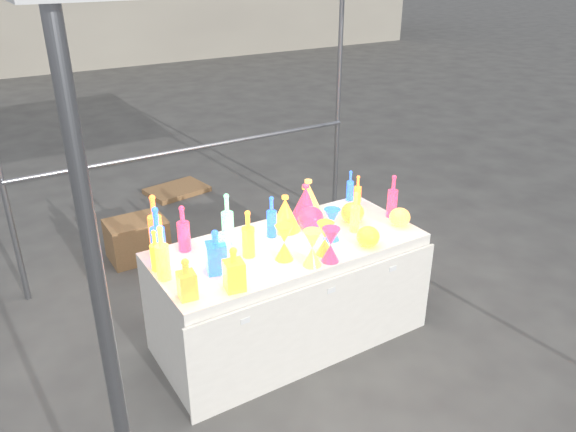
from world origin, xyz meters
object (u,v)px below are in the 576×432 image
hourglass_0 (325,238)px  lampshade_0 (285,213)px  decanter_0 (234,269)px  display_table (289,292)px  bottle_0 (156,250)px  cardboard_box_closed (137,239)px  globe_0 (368,238)px

hourglass_0 → lampshade_0: lampshade_0 is taller
decanter_0 → hourglass_0: (0.67, 0.07, -0.02)m
display_table → bottle_0: (-0.85, 0.14, 0.51)m
cardboard_box_closed → decanter_0: size_ratio=1.87×
cardboard_box_closed → globe_0: globe_0 is taller
hourglass_0 → lampshade_0: size_ratio=0.88×
bottle_0 → decanter_0: bearing=-55.9°
lampshade_0 → decanter_0: bearing=-158.9°
bottle_0 → globe_0: bearing=-18.9°
decanter_0 → globe_0: decanter_0 is taller
cardboard_box_closed → bottle_0: size_ratio=1.88×
decanter_0 → lampshade_0: 0.82m
cardboard_box_closed → hourglass_0: size_ratio=2.26×
decanter_0 → lampshade_0: size_ratio=1.07×
bottle_0 → decanter_0: 0.53m
display_table → lampshade_0: lampshade_0 is taller
bottle_0 → cardboard_box_closed: bearing=78.5°
lampshade_0 → globe_0: bearing=-72.7°
bottle_0 → hourglass_0: bottle_0 is taller
globe_0 → lampshade_0: 0.60m
display_table → cardboard_box_closed: (-0.53, 1.70, -0.19)m
cardboard_box_closed → lampshade_0: (0.63, -1.50, 0.69)m
bottle_0 → globe_0: (1.27, -0.44, -0.07)m
hourglass_0 → globe_0: size_ratio=1.46×
cardboard_box_closed → bottle_0: bottle_0 is taller
display_table → lampshade_0: size_ratio=7.31×
bottle_0 → lampshade_0: bottle_0 is taller
cardboard_box_closed → globe_0: size_ratio=3.29×
decanter_0 → globe_0: bearing=10.2°
bottle_0 → lampshade_0: (0.94, 0.06, -0.01)m
display_table → bottle_0: bottle_0 is taller
bottle_0 → decanter_0: (0.30, -0.44, 0.00)m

